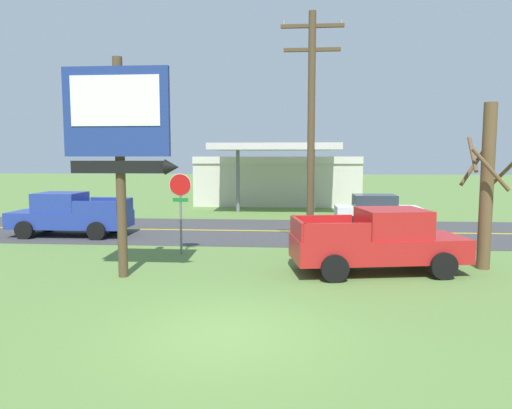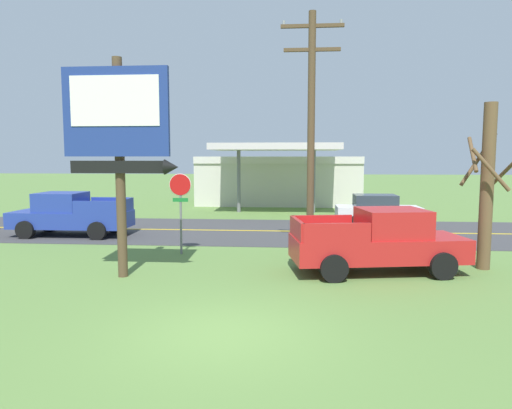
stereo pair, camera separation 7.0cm
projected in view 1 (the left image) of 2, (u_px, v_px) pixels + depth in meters
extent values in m
plane|color=#5B7F3D|center=(225.00, 334.00, 9.25)|extent=(180.00, 180.00, 0.00)
cube|color=#3D3D3F|center=(264.00, 231.00, 22.14)|extent=(140.00, 8.00, 0.02)
cube|color=gold|center=(264.00, 231.00, 22.14)|extent=(126.00, 0.20, 0.01)
cylinder|color=brown|center=(120.00, 169.00, 13.39)|extent=(0.28, 0.28, 6.37)
cube|color=navy|center=(116.00, 112.00, 13.04)|extent=(3.06, 0.16, 2.52)
cube|color=white|center=(115.00, 101.00, 12.92)|extent=(2.57, 0.03, 1.41)
cube|color=black|center=(118.00, 167.00, 13.20)|extent=(2.75, 0.12, 0.36)
cone|color=black|center=(172.00, 167.00, 13.08)|extent=(0.40, 0.44, 0.44)
cylinder|color=slate|center=(181.00, 224.00, 16.79)|extent=(0.08, 0.08, 2.20)
cylinder|color=red|center=(180.00, 185.00, 16.62)|extent=(0.76, 0.03, 0.76)
cylinder|color=white|center=(180.00, 185.00, 16.64)|extent=(0.80, 0.01, 0.80)
cube|color=#19722D|center=(180.00, 200.00, 16.67)|extent=(0.56, 0.03, 0.14)
cylinder|color=brown|center=(311.00, 136.00, 16.30)|extent=(0.26, 0.26, 8.55)
cube|color=brown|center=(312.00, 26.00, 15.92)|extent=(2.19, 0.12, 0.12)
cube|color=brown|center=(312.00, 50.00, 16.00)|extent=(1.97, 0.12, 0.12)
cylinder|color=gray|center=(284.00, 23.00, 15.98)|extent=(0.10, 0.10, 0.14)
cylinder|color=gray|center=(341.00, 22.00, 15.83)|extent=(0.10, 0.10, 0.14)
cylinder|color=brown|center=(487.00, 187.00, 14.43)|extent=(0.40, 0.40, 5.22)
cylinder|color=brown|center=(508.00, 168.00, 14.52)|extent=(0.56, 1.54, 1.28)
cylinder|color=brown|center=(478.00, 159.00, 14.88)|extent=(1.20, 0.33, 1.73)
cylinder|color=brown|center=(473.00, 154.00, 14.40)|extent=(0.21, 1.02, 1.13)
cylinder|color=brown|center=(491.00, 170.00, 13.88)|extent=(1.14, 0.37, 1.32)
cube|color=beige|center=(278.00, 180.00, 35.53)|extent=(12.00, 6.00, 3.60)
cube|color=silver|center=(277.00, 160.00, 32.34)|extent=(12.00, 0.12, 0.50)
cube|color=silver|center=(275.00, 147.00, 29.33)|extent=(8.00, 5.00, 0.40)
cylinder|color=slate|center=(238.00, 180.00, 29.73)|extent=(0.24, 0.24, 4.20)
cylinder|color=slate|center=(313.00, 180.00, 29.36)|extent=(0.24, 0.24, 4.20)
cube|color=red|center=(377.00, 248.00, 14.15)|extent=(5.46, 2.82, 0.72)
cube|color=red|center=(392.00, 223.00, 14.12)|extent=(2.18, 2.10, 0.84)
cube|color=#28333D|center=(420.00, 222.00, 14.20)|extent=(0.38, 1.65, 0.71)
cube|color=red|center=(322.00, 224.00, 14.86)|extent=(1.94, 0.45, 0.56)
cube|color=red|center=(337.00, 233.00, 13.03)|extent=(1.94, 0.45, 0.56)
cube|color=red|center=(297.00, 229.00, 13.85)|extent=(0.44, 1.87, 0.56)
cylinder|color=black|center=(414.00, 252.00, 15.31)|extent=(0.84, 0.41, 0.80)
cylinder|color=black|center=(443.00, 266.00, 13.37)|extent=(0.84, 0.41, 0.80)
cylinder|color=black|center=(319.00, 254.00, 15.01)|extent=(0.84, 0.41, 0.80)
cylinder|color=black|center=(334.00, 268.00, 13.07)|extent=(0.84, 0.41, 0.80)
cube|color=#233893|center=(71.00, 219.00, 20.75)|extent=(5.20, 1.96, 0.72)
cube|color=#233893|center=(61.00, 202.00, 20.71)|extent=(1.90, 1.80, 0.84)
cube|color=#28333D|center=(42.00, 202.00, 20.78)|extent=(0.10, 1.66, 0.71)
cube|color=#233893|center=(95.00, 208.00, 19.66)|extent=(1.95, 0.12, 0.56)
cube|color=#233893|center=(111.00, 203.00, 21.48)|extent=(1.95, 0.12, 0.56)
cube|color=#233893|center=(125.00, 206.00, 20.49)|extent=(0.12, 1.88, 0.56)
cylinder|color=black|center=(25.00, 230.00, 19.94)|extent=(0.80, 0.28, 0.80)
cylinder|color=black|center=(48.00, 224.00, 21.88)|extent=(0.80, 0.28, 0.80)
cylinder|color=black|center=(97.00, 231.00, 19.69)|extent=(0.80, 0.28, 0.80)
cylinder|color=black|center=(114.00, 224.00, 21.63)|extent=(0.80, 0.28, 0.80)
cube|color=silver|center=(377.00, 213.00, 23.62)|extent=(4.20, 1.76, 0.72)
cube|color=#2D3842|center=(374.00, 200.00, 23.56)|extent=(2.10, 1.56, 0.60)
cylinder|color=black|center=(399.00, 218.00, 24.43)|extent=(0.64, 0.24, 0.64)
cylinder|color=black|center=(407.00, 223.00, 22.68)|extent=(0.64, 0.24, 0.64)
cylinder|color=black|center=(349.00, 218.00, 24.63)|extent=(0.64, 0.24, 0.64)
cylinder|color=black|center=(354.00, 222.00, 22.88)|extent=(0.64, 0.24, 0.64)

